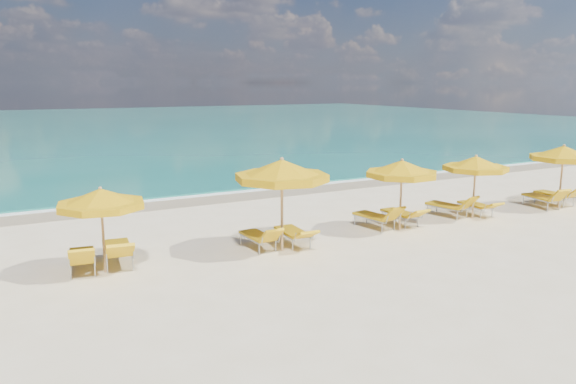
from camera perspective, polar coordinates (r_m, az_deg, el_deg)
name	(u,v)px	position (r m, az deg, el deg)	size (l,w,h in m)	color
ground_plane	(313,243)	(15.91, 2.57, -5.16)	(120.00, 120.00, 0.00)	beige
ocean	(72,127)	(61.76, -21.05, 6.19)	(120.00, 80.00, 0.30)	#126659
wet_sand_band	(217,197)	(22.40, -7.18, -0.47)	(120.00, 2.60, 0.01)	tan
foam_line	(210,193)	(23.13, -7.90, -0.12)	(120.00, 1.20, 0.03)	white
whitecap_near	(33,174)	(30.48, -24.50, 1.67)	(14.00, 0.36, 0.05)	white
whitecap_far	(238,146)	(40.59, -5.15, 4.72)	(18.00, 0.30, 0.05)	white
umbrella_2	(101,199)	(13.73, -18.48, -0.72)	(2.44, 2.44, 2.08)	tan
umbrella_3	(282,171)	(14.66, -0.63, 2.12)	(2.87, 2.87, 2.54)	tan
umbrella_4	(402,169)	(17.15, 11.49, 2.28)	(2.83, 2.83, 2.21)	tan
umbrella_5	(476,164)	(19.35, 18.53, 2.70)	(2.23, 2.23, 2.13)	tan
umbrella_6	(563,154)	(22.12, 26.19, 3.51)	(2.94, 2.94, 2.31)	tan
lounger_2_left	(82,262)	(14.37, -20.16, -6.72)	(0.81, 1.78, 0.84)	#A5A8AD
lounger_2_right	(118,255)	(14.58, -16.91, -6.16)	(0.89, 2.05, 0.86)	#A5A8AD
lounger_3_left	(259,241)	(15.30, -3.01, -5.02)	(0.63, 1.66, 0.78)	#A5A8AD
lounger_3_right	(293,238)	(15.62, 0.53, -4.65)	(0.71, 1.85, 0.68)	#A5A8AD
lounger_4_left	(375,221)	(17.61, 8.85, -2.93)	(0.85, 1.80, 0.86)	#A5A8AD
lounger_4_right	(401,218)	(18.22, 11.38, -2.58)	(0.60, 1.77, 0.70)	#A5A8AD
lounger_5_left	(448,210)	(19.65, 15.93, -1.77)	(0.94, 1.82, 0.86)	#A5A8AD
lounger_5_right	(476,209)	(20.21, 18.56, -1.64)	(0.66, 1.73, 0.62)	#A5A8AD
lounger_6_left	(542,202)	(22.22, 24.40, -0.89)	(0.85, 1.81, 0.86)	#A5A8AD
lounger_6_right	(555,198)	(23.02, 25.51, -0.59)	(0.64, 1.82, 0.82)	#A5A8AD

